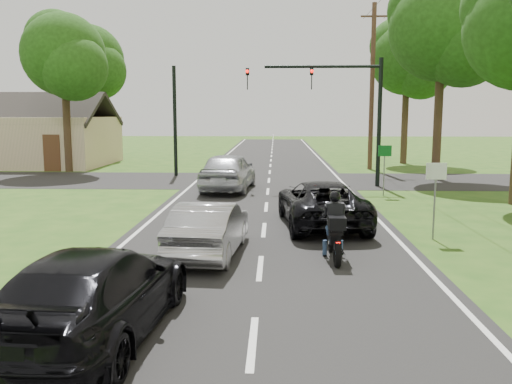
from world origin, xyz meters
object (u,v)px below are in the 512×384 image
traffic_signal (340,98)px  dark_car_behind (94,293)px  dark_suv (321,203)px  utility_pole_far (372,86)px  motorcycle_rider (335,233)px  silver_sedan (209,228)px  sign_white (436,182)px  silver_suv (228,171)px  sign_green (385,158)px

traffic_signal → dark_car_behind: bearing=-107.9°
dark_suv → utility_pole_far: utility_pole_far is taller
motorcycle_rider → dark_suv: size_ratio=0.38×
dark_suv → silver_sedan: 4.72m
utility_pole_far → motorcycle_rider: bearing=-101.9°
dark_car_behind → traffic_signal: traffic_signal is taller
dark_suv → silver_sedan: dark_suv is taller
silver_sedan → traffic_signal: 14.14m
dark_car_behind → sign_white: size_ratio=2.31×
silver_sedan → silver_suv: bearing=-82.8°
sign_white → sign_green: bearing=88.6°
dark_car_behind → silver_suv: bearing=-88.2°
motorcycle_rider → utility_pole_far: 22.14m
motorcycle_rider → silver_suv: bearing=106.6°
dark_suv → sign_green: size_ratio=2.38×
dark_suv → silver_suv: size_ratio=1.00×
dark_suv → silver_suv: (-3.54, 7.60, 0.16)m
motorcycle_rider → sign_white: 3.81m
dark_car_behind → utility_pole_far: 27.63m
sign_green → traffic_signal: bearing=117.4°
silver_suv → dark_suv: bearing=119.9°
dark_car_behind → sign_white: (7.14, 6.86, 0.87)m
motorcycle_rider → silver_suv: (-3.53, 11.53, 0.22)m
motorcycle_rider → dark_suv: (0.01, 3.93, 0.06)m
silver_sedan → sign_white: 6.34m
utility_pole_far → sign_green: (-1.30, -11.02, -3.49)m
dark_car_behind → sign_white: sign_white is taller
silver_sedan → silver_suv: 11.23m
dark_car_behind → sign_green: bearing=-112.2°
silver_suv → sign_white: sign_white is taller
dark_suv → sign_white: 3.52m
silver_sedan → silver_suv: size_ratio=0.79×
silver_sedan → sign_white: (5.98, 1.89, 0.92)m
sign_white → silver_suv: bearing=124.8°
silver_sedan → sign_green: 11.70m
motorcycle_rider → sign_green: (3.16, 10.21, 0.94)m
sign_white → dark_car_behind: bearing=-136.1°
silver_sedan → silver_suv: (-0.51, 11.22, 0.20)m
sign_white → silver_sedan: bearing=-162.4°
silver_sedan → dark_car_behind: size_ratio=0.82×
silver_sedan → dark_car_behind: 5.10m
traffic_signal → utility_pole_far: size_ratio=0.64×
motorcycle_rider → utility_pole_far: utility_pole_far is taller
dark_suv → dark_car_behind: 9.56m
silver_sedan → utility_pole_far: utility_pole_far is taller
motorcycle_rider → dark_car_behind: motorcycle_rider is taller
silver_sedan → silver_suv: silver_suv is taller
silver_suv → motorcycle_rider: bearing=112.0°
motorcycle_rider → silver_suv: 12.06m
silver_sedan → traffic_signal: size_ratio=0.63×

